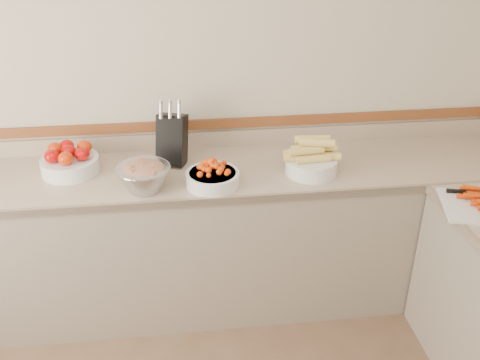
{
  "coord_description": "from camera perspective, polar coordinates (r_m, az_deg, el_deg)",
  "views": [
    {
      "loc": [
        0.06,
        -1.0,
        2.26
      ],
      "look_at": [
        0.35,
        1.35,
        1.0
      ],
      "focal_mm": 40.0,
      "sensor_mm": 36.0,
      "label": 1
    }
  ],
  "objects": [
    {
      "name": "corn_bowl",
      "position": [
        2.96,
        7.61,
        2.09
      ],
      "size": [
        0.32,
        0.29,
        0.21
      ],
      "color": "white",
      "rests_on": "counter_back"
    },
    {
      "name": "counter_back",
      "position": [
        3.23,
        -6.93,
        -6.21
      ],
      "size": [
        4.0,
        0.65,
        1.08
      ],
      "color": "tan",
      "rests_on": "ground_plane"
    },
    {
      "name": "tomato_bowl",
      "position": [
        3.1,
        -17.73,
        1.95
      ],
      "size": [
        0.32,
        0.32,
        0.16
      ],
      "color": "white",
      "rests_on": "counter_back"
    },
    {
      "name": "rhubarb_bowl",
      "position": [
        2.8,
        -10.22,
        0.46
      ],
      "size": [
        0.28,
        0.28,
        0.16
      ],
      "color": "#B2B2BA",
      "rests_on": "counter_back"
    },
    {
      "name": "cherry_tomato_bowl",
      "position": [
        2.82,
        -2.97,
        0.4
      ],
      "size": [
        0.29,
        0.29,
        0.16
      ],
      "color": "white",
      "rests_on": "counter_back"
    },
    {
      "name": "back_wall",
      "position": [
        3.15,
        -7.91,
        10.03
      ],
      "size": [
        4.0,
        0.0,
        4.0
      ],
      "primitive_type": "plane",
      "rotation": [
        1.57,
        0.0,
        0.0
      ],
      "color": "beige",
      "rests_on": "ground_plane"
    },
    {
      "name": "knife_block",
      "position": [
        3.05,
        -7.27,
        4.46
      ],
      "size": [
        0.2,
        0.22,
        0.37
      ],
      "color": "black",
      "rests_on": "counter_back"
    }
  ]
}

